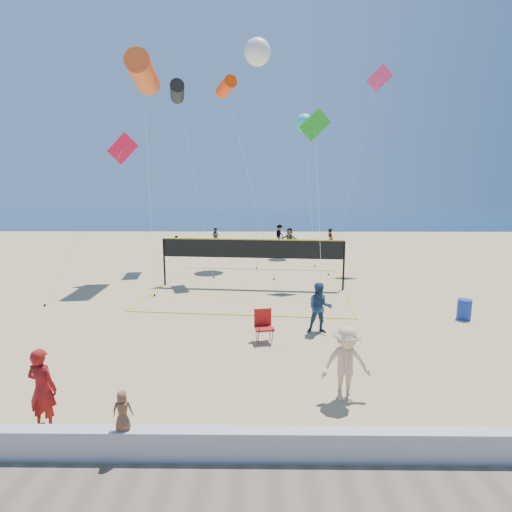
{
  "coord_description": "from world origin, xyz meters",
  "views": [
    {
      "loc": [
        1.32,
        -9.79,
        5.06
      ],
      "look_at": [
        1.19,
        2.0,
        3.05
      ],
      "focal_mm": 28.0,
      "sensor_mm": 36.0,
      "label": 1
    }
  ],
  "objects_px": {
    "woman": "(42,389)",
    "trash_barrel": "(464,309)",
    "volleyball_net": "(252,254)",
    "camp_chair": "(263,323)"
  },
  "relations": [
    {
      "from": "woman",
      "to": "trash_barrel",
      "type": "bearing_deg",
      "value": -137.92
    },
    {
      "from": "trash_barrel",
      "to": "volleyball_net",
      "type": "relative_size",
      "value": 0.08
    },
    {
      "from": "camp_chair",
      "to": "volleyball_net",
      "type": "distance_m",
      "value": 7.43
    },
    {
      "from": "camp_chair",
      "to": "volleyball_net",
      "type": "xyz_separation_m",
      "value": [
        -0.54,
        7.33,
        1.13
      ]
    },
    {
      "from": "woman",
      "to": "trash_barrel",
      "type": "distance_m",
      "value": 14.56
    },
    {
      "from": "camp_chair",
      "to": "trash_barrel",
      "type": "height_order",
      "value": "camp_chair"
    },
    {
      "from": "trash_barrel",
      "to": "volleyball_net",
      "type": "xyz_separation_m",
      "value": [
        -8.41,
        4.94,
        1.35
      ]
    },
    {
      "from": "trash_barrel",
      "to": "volleyball_net",
      "type": "distance_m",
      "value": 9.84
    },
    {
      "from": "camp_chair",
      "to": "trash_barrel",
      "type": "distance_m",
      "value": 8.22
    },
    {
      "from": "camp_chair",
      "to": "woman",
      "type": "bearing_deg",
      "value": -144.92
    }
  ]
}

